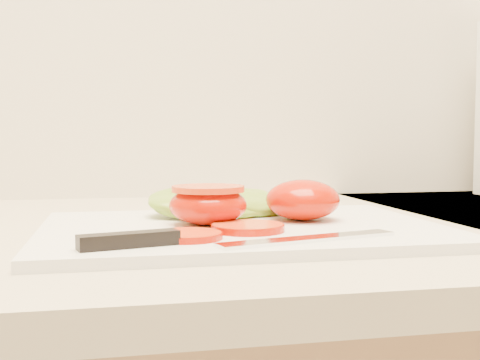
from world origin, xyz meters
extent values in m
cube|color=#BEB294|center=(0.00, 1.68, 0.92)|extent=(3.92, 0.65, 0.03)
cube|color=silver|center=(-0.09, 1.59, 0.94)|extent=(0.40, 0.29, 0.01)
ellipsoid|color=#AF1900|center=(-0.01, 1.61, 0.96)|extent=(0.08, 0.08, 0.04)
ellipsoid|color=#AF1900|center=(-0.12, 1.60, 0.96)|extent=(0.08, 0.08, 0.04)
cylinder|color=red|center=(-0.12, 1.60, 0.98)|extent=(0.07, 0.07, 0.01)
cylinder|color=#DA5D21|center=(-0.09, 1.55, 0.94)|extent=(0.07, 0.07, 0.01)
cylinder|color=#DA5D21|center=(-0.15, 1.52, 0.94)|extent=(0.06, 0.06, 0.01)
ellipsoid|color=#89B02E|center=(-0.10, 1.68, 0.95)|extent=(0.17, 0.14, 0.03)
ellipsoid|color=#89B02E|center=(-0.05, 1.68, 0.95)|extent=(0.14, 0.14, 0.02)
cube|color=silver|center=(-0.05, 1.49, 0.94)|extent=(0.17, 0.06, 0.00)
cube|color=black|center=(-0.20, 1.49, 0.95)|extent=(0.08, 0.04, 0.01)
camera|label=1|loc=(-0.21, 1.00, 1.03)|focal=45.00mm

